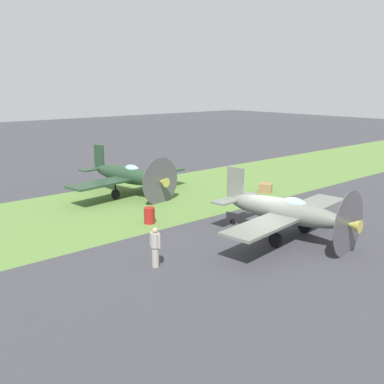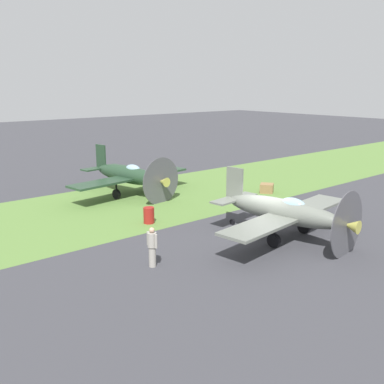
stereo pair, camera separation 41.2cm
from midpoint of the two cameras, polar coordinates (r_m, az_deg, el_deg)
The scene contains 7 objects.
ground_plane at distance 23.38m, azimuth 9.88°, elevation -5.17°, with size 160.00×160.00×0.00m, color #38383D.
grass_verge at distance 29.99m, azimuth -3.80°, elevation -0.76°, with size 120.00×11.00×0.01m, color #567A38.
airplane_lead at distance 22.29m, azimuth 12.42°, elevation -2.46°, with size 9.43×7.48×3.34m.
airplane_wingman at distance 30.85m, azimuth -7.74°, elevation 2.23°, with size 9.48×7.53×3.36m.
ground_crew_chief at distance 18.64m, azimuth -4.53°, elevation -6.98°, with size 0.38×0.63×1.73m.
fuel_drum at distance 24.52m, azimuth -5.11°, elevation -3.01°, with size 0.60×0.60×0.90m, color maroon.
supply_crate at distance 31.80m, azimuth 9.99°, elevation 0.49°, with size 0.90×0.90×0.64m, color olive.
Camera 2 is at (16.84, 14.33, 7.49)m, focal length 41.31 mm.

